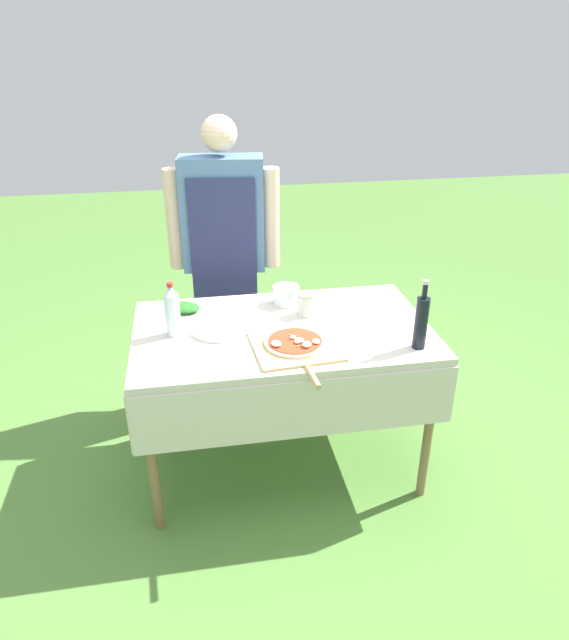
% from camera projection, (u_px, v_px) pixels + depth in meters
% --- Properties ---
extents(ground_plane, '(12.00, 12.00, 0.00)m').
position_uv_depth(ground_plane, '(283.00, 461.00, 2.98)').
color(ground_plane, '#517F38').
extents(prep_table, '(1.38, 0.82, 0.78)m').
position_uv_depth(prep_table, '(282.00, 344.00, 2.67)').
color(prep_table, beige).
rests_on(prep_table, ground).
extents(person_cook, '(0.61, 0.25, 1.64)m').
position_uv_depth(person_cook, '(224.00, 242.00, 3.15)').
color(person_cook, '#70604C').
rests_on(person_cook, ground).
extents(pizza_on_peel, '(0.39, 0.54, 0.06)m').
position_uv_depth(pizza_on_peel, '(296.00, 345.00, 2.46)').
color(pizza_on_peel, tan).
rests_on(pizza_on_peel, prep_table).
extents(oil_bottle, '(0.06, 0.06, 0.31)m').
position_uv_depth(oil_bottle, '(421.00, 321.00, 2.41)').
color(oil_bottle, black).
rests_on(oil_bottle, prep_table).
extents(water_bottle, '(0.07, 0.07, 0.25)m').
position_uv_depth(water_bottle, '(172.00, 311.00, 2.52)').
color(water_bottle, silver).
rests_on(water_bottle, prep_table).
extents(herb_container, '(0.23, 0.21, 0.04)m').
position_uv_depth(herb_container, '(184.00, 308.00, 2.77)').
color(herb_container, silver).
rests_on(herb_container, prep_table).
extents(mixing_tub, '(0.13, 0.13, 0.09)m').
position_uv_depth(mixing_tub, '(286.00, 295.00, 2.85)').
color(mixing_tub, silver).
rests_on(mixing_tub, prep_table).
extents(plate_stack, '(0.28, 0.28, 0.02)m').
position_uv_depth(plate_stack, '(220.00, 327.00, 2.61)').
color(plate_stack, white).
rests_on(plate_stack, prep_table).
extents(sauce_jar, '(0.09, 0.09, 0.11)m').
position_uv_depth(sauce_jar, '(306.00, 305.00, 2.73)').
color(sauce_jar, silver).
rests_on(sauce_jar, prep_table).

